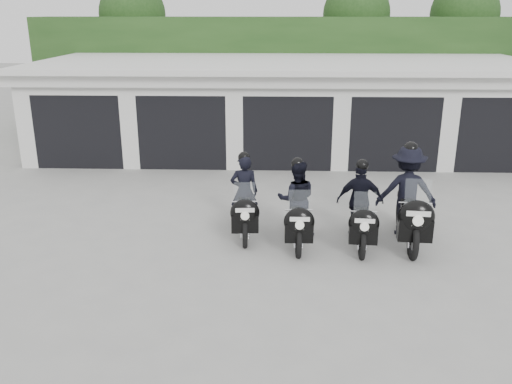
{
  "coord_description": "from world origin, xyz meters",
  "views": [
    {
      "loc": [
        -0.37,
        -10.09,
        4.49
      ],
      "look_at": [
        -0.74,
        0.22,
        1.05
      ],
      "focal_mm": 38.0,
      "sensor_mm": 36.0,
      "label": 1
    }
  ],
  "objects_px": {
    "police_bike_c": "(360,207)",
    "police_bike_d": "(408,198)",
    "police_bike_b": "(297,206)",
    "police_bike_a": "(244,202)"
  },
  "relations": [
    {
      "from": "police_bike_c",
      "to": "police_bike_b",
      "type": "bearing_deg",
      "value": -177.16
    },
    {
      "from": "police_bike_a",
      "to": "police_bike_b",
      "type": "distance_m",
      "value": 1.14
    },
    {
      "from": "police_bike_c",
      "to": "police_bike_d",
      "type": "distance_m",
      "value": 1.01
    },
    {
      "from": "police_bike_c",
      "to": "police_bike_d",
      "type": "xyz_separation_m",
      "value": [
        0.98,
        0.19,
        0.14
      ]
    },
    {
      "from": "police_bike_a",
      "to": "police_bike_b",
      "type": "xyz_separation_m",
      "value": [
        1.09,
        -0.34,
        0.05
      ]
    },
    {
      "from": "police_bike_a",
      "to": "police_bike_c",
      "type": "distance_m",
      "value": 2.4
    },
    {
      "from": "police_bike_d",
      "to": "police_bike_a",
      "type": "bearing_deg",
      "value": -178.71
    },
    {
      "from": "police_bike_a",
      "to": "police_bike_d",
      "type": "height_order",
      "value": "police_bike_d"
    },
    {
      "from": "police_bike_b",
      "to": "police_bike_c",
      "type": "height_order",
      "value": "police_bike_b"
    },
    {
      "from": "police_bike_a",
      "to": "police_bike_d",
      "type": "xyz_separation_m",
      "value": [
        3.36,
        -0.18,
        0.19
      ]
    }
  ]
}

